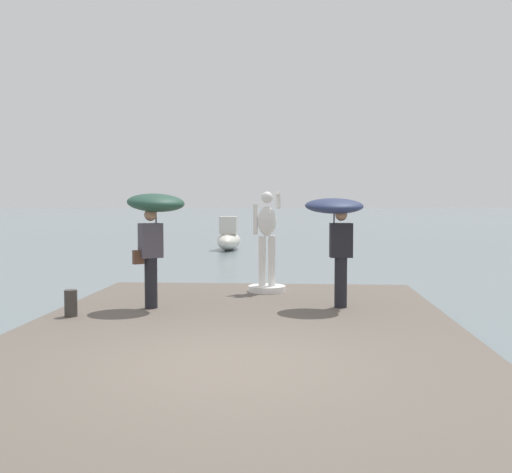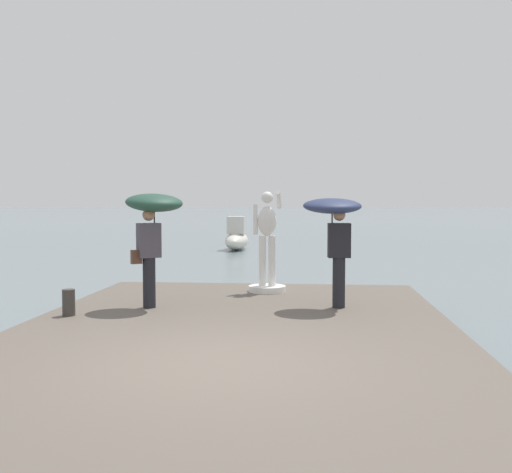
% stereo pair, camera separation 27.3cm
% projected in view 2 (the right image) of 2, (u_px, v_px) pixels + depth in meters
% --- Properties ---
extents(ground_plane, '(400.00, 400.00, 0.00)m').
position_uv_depth(ground_plane, '(297.00, 231.00, 46.75)').
color(ground_plane, slate).
extents(pier, '(6.56, 9.78, 0.40)m').
position_uv_depth(pier, '(234.00, 342.00, 8.85)').
color(pier, '#60564C').
rests_on(pier, ground).
extents(statue_white_figure, '(0.77, 0.95, 2.09)m').
position_uv_depth(statue_white_figure, '(267.00, 252.00, 12.42)').
color(statue_white_figure, white).
rests_on(statue_white_figure, pier).
extents(onlooker_left, '(1.40, 1.41, 2.04)m').
position_uv_depth(onlooker_left, '(153.00, 217.00, 10.54)').
color(onlooker_left, black).
rests_on(onlooker_left, pier).
extents(onlooker_right, '(1.11, 1.13, 1.95)m').
position_uv_depth(onlooker_right, '(334.00, 220.00, 10.50)').
color(onlooker_right, black).
rests_on(onlooker_right, pier).
extents(mooring_bollard, '(0.20, 0.20, 0.43)m').
position_uv_depth(mooring_bollard, '(69.00, 303.00, 9.81)').
color(mooring_bollard, '#38332D').
rests_on(mooring_bollard, pier).
extents(boat_mid, '(1.17, 3.39, 1.58)m').
position_uv_depth(boat_mid, '(237.00, 238.00, 28.50)').
color(boat_mid, silver).
rests_on(boat_mid, ground).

